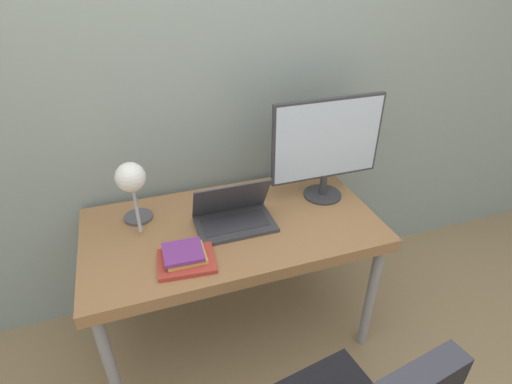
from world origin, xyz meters
name	(u,v)px	position (x,y,z in m)	size (l,w,h in m)	color
wall_back	(205,84)	(0.00, 0.81, 1.30)	(8.00, 0.05, 2.60)	gray
desk	(233,235)	(0.00, 0.37, 0.68)	(1.39, 0.74, 0.74)	#996B42
laptop	(234,215)	(0.01, 0.37, 0.79)	(0.37, 0.24, 0.22)	#38383D
monitor	(327,144)	(0.53, 0.47, 1.04)	(0.58, 0.20, 0.53)	#333338
desk_lamp	(132,183)	(-0.42, 0.45, 1.01)	(0.14, 0.27, 0.37)	#4C4C51
book_stack	(185,257)	(-0.26, 0.17, 0.77)	(0.25, 0.21, 0.06)	#B2382D
tv_remote	(197,255)	(-0.21, 0.19, 0.75)	(0.09, 0.18, 0.02)	#4C4C51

